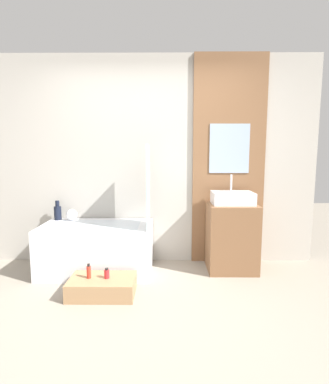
% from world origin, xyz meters
% --- Properties ---
extents(ground_plane, '(12.00, 12.00, 0.00)m').
position_xyz_m(ground_plane, '(0.00, 0.00, 0.00)').
color(ground_plane, gray).
extents(wall_tiled_back, '(4.20, 0.06, 2.60)m').
position_xyz_m(wall_tiled_back, '(0.00, 1.58, 1.30)').
color(wall_tiled_back, '#B7B2A8').
rests_on(wall_tiled_back, ground_plane).
extents(wall_wood_accent, '(0.90, 0.04, 2.60)m').
position_xyz_m(wall_wood_accent, '(0.99, 1.53, 1.31)').
color(wall_wood_accent, brown).
rests_on(wall_wood_accent, ground_plane).
extents(bathtub, '(1.28, 0.70, 0.57)m').
position_xyz_m(bathtub, '(-0.61, 1.18, 0.29)').
color(bathtub, white).
rests_on(bathtub, ground_plane).
extents(glass_shower_screen, '(0.01, 0.47, 0.93)m').
position_xyz_m(glass_shower_screen, '(0.01, 1.08, 1.03)').
color(glass_shower_screen, silver).
rests_on(glass_shower_screen, bathtub).
extents(wooden_step_bench, '(0.65, 0.40, 0.17)m').
position_xyz_m(wooden_step_bench, '(-0.42, 0.58, 0.09)').
color(wooden_step_bench, '#A87F56').
rests_on(wooden_step_bench, ground_plane).
extents(vanity_cabinet, '(0.57, 0.51, 0.80)m').
position_xyz_m(vanity_cabinet, '(0.99, 1.26, 0.40)').
color(vanity_cabinet, brown).
rests_on(vanity_cabinet, ground_plane).
extents(sink, '(0.48, 0.35, 0.34)m').
position_xyz_m(sink, '(0.99, 1.26, 0.87)').
color(sink, white).
rests_on(sink, vanity_cabinet).
extents(vase_tall_dark, '(0.09, 0.09, 0.24)m').
position_xyz_m(vase_tall_dark, '(-1.15, 1.44, 0.67)').
color(vase_tall_dark, black).
rests_on(vase_tall_dark, bathtub).
extents(vase_round_light, '(0.14, 0.14, 0.14)m').
position_xyz_m(vase_round_light, '(-0.97, 1.41, 0.64)').
color(vase_round_light, white).
rests_on(vase_round_light, bathtub).
extents(bottle_soap_primary, '(0.04, 0.04, 0.15)m').
position_xyz_m(bottle_soap_primary, '(-0.55, 0.58, 0.24)').
color(bottle_soap_primary, red).
rests_on(bottle_soap_primary, wooden_step_bench).
extents(bottle_soap_secondary, '(0.05, 0.05, 0.10)m').
position_xyz_m(bottle_soap_secondary, '(-0.38, 0.58, 0.22)').
color(bottle_soap_secondary, red).
rests_on(bottle_soap_secondary, wooden_step_bench).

